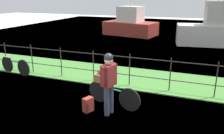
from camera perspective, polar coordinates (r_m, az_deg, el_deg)
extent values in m
plane|color=beige|center=(6.56, -7.58, -10.70)|extent=(60.00, 60.00, 0.00)
cube|color=#478438|center=(9.15, 1.62, -2.18)|extent=(27.00, 2.40, 0.03)
plane|color=#426684|center=(17.93, 11.64, 7.07)|extent=(30.00, 30.00, 0.00)
cylinder|color=#28231E|center=(10.91, -24.75, 2.50)|extent=(0.04, 0.04, 1.16)
cylinder|color=#28231E|center=(9.98, -19.14, 1.88)|extent=(0.04, 0.04, 1.16)
cylinder|color=#28231E|center=(9.16, -12.47, 1.13)|extent=(0.04, 0.04, 1.16)
cylinder|color=#28231E|center=(8.50, -4.63, 0.23)|extent=(0.04, 0.04, 1.16)
cylinder|color=#28231E|center=(8.02, 4.34, -0.81)|extent=(0.04, 0.04, 1.16)
cylinder|color=#28231E|center=(7.76, 14.17, -1.93)|extent=(0.04, 0.04, 1.16)
cylinder|color=#28231E|center=(7.75, 24.36, -3.02)|extent=(0.04, 0.04, 1.16)
cylinder|color=#28231E|center=(8.29, -0.27, -1.42)|extent=(18.00, 0.03, 0.03)
cylinder|color=#28231E|center=(8.11, -0.28, 2.85)|extent=(18.00, 0.03, 0.03)
cylinder|color=black|center=(6.39, 4.35, -8.06)|extent=(0.66, 0.19, 0.66)
cylinder|color=black|center=(6.92, -3.34, -6.00)|extent=(0.66, 0.19, 0.66)
cylinder|color=#337F70|center=(6.57, 0.34, -5.56)|extent=(0.81, 0.22, 0.04)
cube|color=black|center=(6.77, -2.56, -4.42)|extent=(0.21, 0.13, 0.06)
cube|color=slate|center=(6.73, -2.57, -3.70)|extent=(0.39, 0.23, 0.02)
cube|color=brown|center=(6.69, -2.59, -2.71)|extent=(0.44, 0.37, 0.23)
ellipsoid|color=#4C3D2D|center=(6.63, -2.61, -1.25)|extent=(0.30, 0.20, 0.13)
sphere|color=#4C3D2D|center=(6.54, -1.76, -0.95)|extent=(0.11, 0.11, 0.11)
cylinder|color=#383D51|center=(6.27, -0.27, -7.75)|extent=(0.14, 0.14, 0.82)
cylinder|color=#383D51|center=(6.12, -1.33, -8.41)|extent=(0.14, 0.14, 0.82)
cube|color=maroon|center=(5.93, -0.82, -2.04)|extent=(0.34, 0.45, 0.56)
cylinder|color=maroon|center=(6.09, 0.35, -1.22)|extent=(0.10, 0.10, 0.50)
cylinder|color=maroon|center=(5.75, -2.06, -2.38)|extent=(0.10, 0.10, 0.50)
sphere|color=tan|center=(5.81, -0.84, 1.59)|extent=(0.22, 0.22, 0.22)
sphere|color=black|center=(5.79, -0.84, 2.32)|extent=(0.23, 0.23, 0.23)
cube|color=maroon|center=(6.44, -5.93, -9.21)|extent=(0.27, 0.33, 0.40)
cylinder|color=black|center=(9.71, -21.01, -0.22)|extent=(0.67, 0.17, 0.67)
cylinder|color=black|center=(10.52, -24.42, 0.66)|extent=(0.67, 0.17, 0.67)
cylinder|color=#337F70|center=(10.06, -22.90, 1.24)|extent=(0.79, 0.19, 0.04)
cube|color=black|center=(10.36, -24.20, 1.81)|extent=(0.21, 0.13, 0.06)
cube|color=slate|center=(10.34, -24.26, 2.31)|extent=(0.38, 0.22, 0.02)
cube|color=#9E3328|center=(18.92, 4.53, 9.48)|extent=(4.40, 2.89, 1.04)
cube|color=silver|center=(18.80, 4.61, 12.89)|extent=(2.05, 1.81, 1.21)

